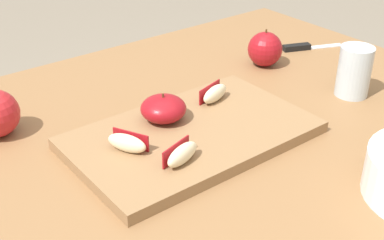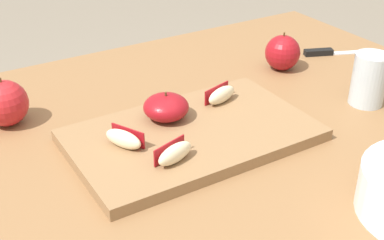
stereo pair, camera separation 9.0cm
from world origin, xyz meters
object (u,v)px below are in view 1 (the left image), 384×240
object	(u,v)px
apple_wedge_right	(182,154)
whole_apple_red_delicious	(265,49)
cutting_board	(192,135)
apple_half_skin_up	(163,108)
drinking_glass_water	(354,71)
paring_knife	(302,47)
apple_wedge_front	(127,143)
apple_wedge_near_knife	(214,94)

from	to	relation	value
apple_wedge_right	whole_apple_red_delicious	xyz separation A→B (m)	(0.41, 0.23, 0.00)
cutting_board	apple_half_skin_up	bearing A→B (deg)	106.42
apple_half_skin_up	drinking_glass_water	distance (m)	0.41
apple_half_skin_up	paring_knife	distance (m)	0.52
apple_half_skin_up	apple_wedge_front	world-z (taller)	apple_half_skin_up
apple_half_skin_up	apple_wedge_front	xyz separation A→B (m)	(-0.11, -0.05, -0.01)
whole_apple_red_delicious	drinking_glass_water	bearing A→B (deg)	-81.18
apple_wedge_near_knife	whole_apple_red_delicious	world-z (taller)	whole_apple_red_delicious
apple_wedge_near_knife	whole_apple_red_delicious	distance (m)	0.26
apple_half_skin_up	apple_wedge_near_knife	xyz separation A→B (m)	(0.12, 0.00, -0.01)
apple_wedge_front	drinking_glass_water	bearing A→B (deg)	-8.08
apple_half_skin_up	paring_knife	world-z (taller)	apple_half_skin_up
cutting_board	apple_wedge_front	distance (m)	0.13
whole_apple_red_delicious	drinking_glass_water	world-z (taller)	drinking_glass_water
apple_wedge_right	drinking_glass_water	xyz separation A→B (m)	(0.45, 0.01, 0.02)
paring_knife	apple_half_skin_up	bearing A→B (deg)	-167.28
apple_wedge_front	paring_knife	world-z (taller)	apple_wedge_front
apple_half_skin_up	whole_apple_red_delicious	distance (m)	0.37
apple_wedge_right	whole_apple_red_delicious	bearing A→B (deg)	29.20
apple_half_skin_up	apple_wedge_right	distance (m)	0.14
apple_wedge_near_knife	apple_wedge_right	world-z (taller)	same
cutting_board	whole_apple_red_delicious	bearing A→B (deg)	25.43
apple_half_skin_up	apple_wedge_right	xyz separation A→B (m)	(-0.06, -0.13, -0.01)
cutting_board	whole_apple_red_delicious	xyz separation A→B (m)	(0.34, 0.16, 0.03)
whole_apple_red_delicious	paring_knife	bearing A→B (deg)	5.19
apple_wedge_right	apple_wedge_front	world-z (taller)	same
cutting_board	drinking_glass_water	world-z (taller)	drinking_glass_water
paring_knife	drinking_glass_water	distance (m)	0.26
apple_wedge_right	paring_knife	bearing A→B (deg)	23.62
apple_wedge_front	apple_half_skin_up	bearing A→B (deg)	24.89
apple_wedge_near_knife	drinking_glass_water	size ratio (longest dim) A/B	0.71
cutting_board	apple_wedge_near_knife	bearing A→B (deg)	30.92
apple_half_skin_up	drinking_glass_water	size ratio (longest dim) A/B	0.79
cutting_board	drinking_glass_water	xyz separation A→B (m)	(0.37, -0.06, 0.04)
apple_wedge_near_knife	drinking_glass_water	distance (m)	0.30
cutting_board	apple_wedge_right	distance (m)	0.11
apple_wedge_front	whole_apple_red_delicious	distance (m)	0.49
paring_knife	whole_apple_red_delicious	bearing A→B (deg)	-174.81
paring_knife	cutting_board	bearing A→B (deg)	-160.20
drinking_glass_water	cutting_board	bearing A→B (deg)	170.94
whole_apple_red_delicious	drinking_glass_water	size ratio (longest dim) A/B	0.84
drinking_glass_water	whole_apple_red_delicious	bearing A→B (deg)	98.82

